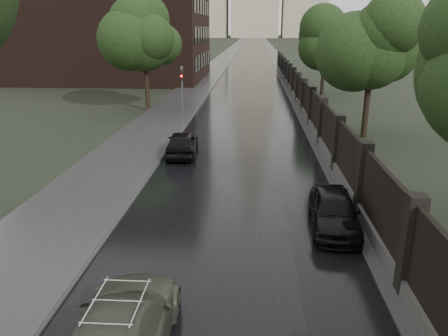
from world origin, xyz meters
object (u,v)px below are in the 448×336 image
Objects in this scene: tree_right_b at (372,55)px; hatchback_left at (182,143)px; tree_right_c at (325,44)px; car_right_near at (334,211)px; traffic_light at (182,90)px; volga_sedan at (120,333)px; tree_left_far at (145,44)px.

hatchback_left is at bearing -155.40° from tree_right_b.
tree_right_c is at bearing -119.10° from hatchback_left.
tree_right_b is 14.57m from car_right_near.
car_right_near is at bearing -97.46° from tree_right_c.
traffic_light is 18.11m from car_right_near.
traffic_light reaches higher than volga_sedan.
hatchback_left is at bearing -114.86° from tree_right_c.
tree_left_far is 17.45m from tree_right_b.
tree_left_far is 6.84m from traffic_light.
tree_right_b is at bearing -27.30° from tree_left_far.
hatchback_left is at bearing -86.83° from volga_sedan.
volga_sedan is (-9.42, -19.86, -4.25)m from tree_right_b.
hatchback_left is 10.66m from car_right_near.
traffic_light is 1.03× the size of hatchback_left.
tree_right_c is at bearing 51.82° from traffic_light.
hatchback_left is (1.22, -7.84, -1.74)m from traffic_light.
tree_right_b is at bearing -159.64° from hatchback_left.
tree_right_c is 19.26m from traffic_light.
tree_right_b is at bearing -90.00° from tree_right_c.
tree_right_b is at bearing -14.24° from traffic_light.
volga_sedan is (2.38, -22.85, -1.70)m from traffic_light.
tree_right_b reaches higher than traffic_light.
hatchback_left is (-1.16, 15.01, -0.03)m from volga_sedan.
tree_right_b is 12.44m from traffic_light.
tree_right_b reaches higher than volga_sedan.
volga_sedan is at bearing 90.19° from hatchback_left.
tree_right_c is 1.82× the size of car_right_near.
tree_right_c is 1.46× the size of volga_sedan.
car_right_near is at bearing -61.85° from tree_left_far.
hatchback_left is 1.01× the size of car_right_near.
tree_right_c is (15.50, 10.00, -0.29)m from tree_left_far.
tree_right_b is 1.46× the size of volga_sedan.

